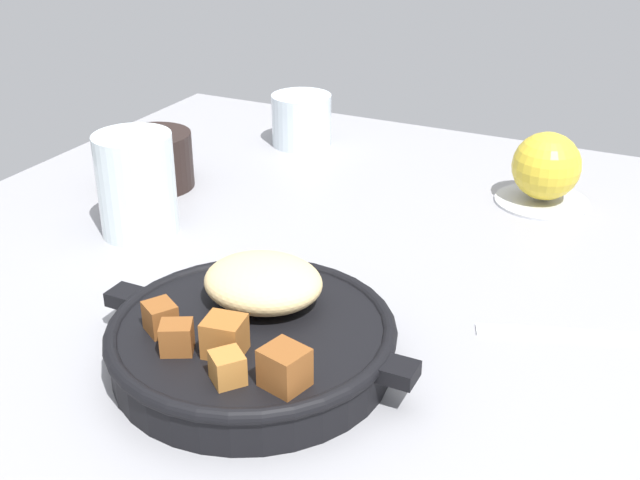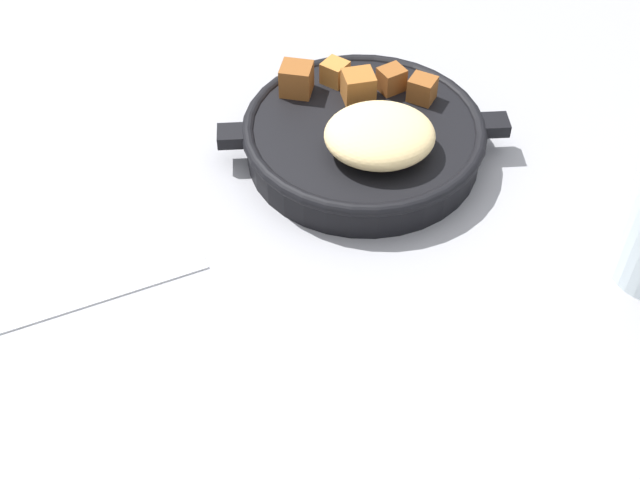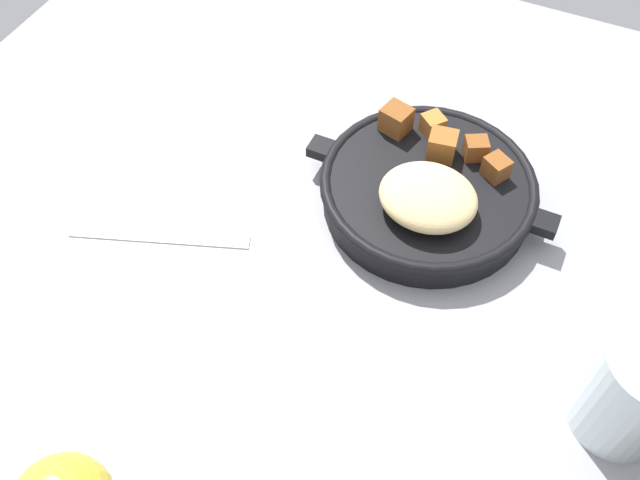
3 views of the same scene
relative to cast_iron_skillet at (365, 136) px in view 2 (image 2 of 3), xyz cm
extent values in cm
cube|color=gray|center=(5.91, 11.23, -3.79)|extent=(104.77, 100.84, 2.40)
cylinder|color=black|center=(0.08, -0.26, -0.84)|extent=(21.45, 21.45, 3.52)
torus|color=black|center=(0.08, -0.26, 0.64)|extent=(22.22, 22.22, 1.20)
cube|color=black|center=(12.02, -0.26, 0.40)|extent=(2.64, 2.40, 1.20)
cube|color=black|center=(-11.85, -0.26, 0.40)|extent=(2.64, 2.40, 1.20)
ellipsoid|color=#DBBC7F|center=(-0.84, 3.26, 2.72)|extent=(9.63, 8.51, 3.60)
cube|color=brown|center=(-2.98, -5.50, 2.06)|extent=(2.94, 2.82, 2.28)
cube|color=#935623|center=(0.25, -4.22, 2.33)|extent=(3.18, 3.00, 2.81)
cube|color=#A86B2D|center=(2.21, -7.01, 2.01)|extent=(3.00, 2.99, 2.17)
cube|color=brown|center=(-5.64, -3.81, 2.07)|extent=(3.05, 2.97, 2.30)
cube|color=brown|center=(5.88, -5.73, 2.35)|extent=(3.42, 3.26, 2.85)
cube|color=silver|center=(22.99, 15.20, -2.41)|extent=(17.84, 7.77, 0.36)
camera|label=1|loc=(27.41, -44.53, 33.66)|focal=45.06mm
camera|label=2|loc=(7.95, 58.28, 49.18)|focal=46.99mm
camera|label=3|loc=(-9.62, 46.81, 54.32)|focal=39.35mm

